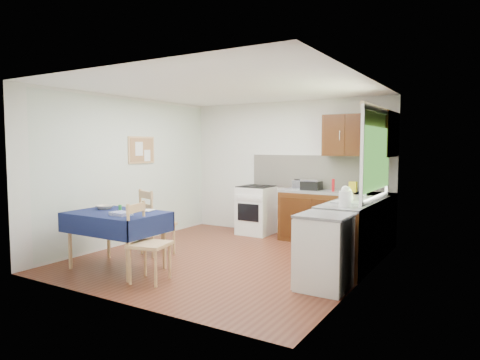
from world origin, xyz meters
The scene contains 33 objects.
floor centered at (0.00, 0.00, 0.00)m, with size 4.20×4.20×0.00m, color #532416.
ceiling centered at (0.00, 0.00, 2.50)m, with size 4.00×4.20×0.02m, color white.
wall_back centered at (0.00, 2.10, 1.25)m, with size 4.00×0.02×2.50m, color silver.
wall_front centered at (0.00, -2.10, 1.25)m, with size 4.00×0.02×2.50m, color silver.
wall_left centered at (-2.00, 0.00, 1.25)m, with size 0.02×4.20×2.50m, color silver.
wall_right centered at (2.00, 0.00, 1.25)m, with size 0.02×4.20×2.50m, color silver.
base_cabinets centered at (1.36, 1.26, 0.43)m, with size 1.90×2.30×0.86m.
worktop_back centered at (1.05, 1.80, 0.88)m, with size 1.90×0.60×0.04m, color slate.
worktop_right centered at (1.70, 0.65, 0.88)m, with size 0.60×1.70×0.04m, color slate.
worktop_corner centered at (1.70, 1.80, 0.88)m, with size 0.60×0.60×0.04m, color slate.
splashback centered at (0.65, 2.08, 1.20)m, with size 2.70×0.02×0.60m, color beige.
upper_cabinets centered at (1.52, 1.80, 1.85)m, with size 1.20×0.85×0.70m.
stove centered at (-0.50, 1.80, 0.46)m, with size 0.60×0.61×0.92m.
window centered at (1.97, 0.70, 1.65)m, with size 0.04×1.48×1.26m.
fridge centered at (1.70, -0.55, 0.44)m, with size 0.58×0.60×0.89m.
corkboard centered at (-1.97, 0.30, 1.60)m, with size 0.04×0.62×0.47m.
dining_table centered at (-0.99, -1.21, 0.67)m, with size 1.29×0.87×0.78m.
chair_far centered at (-1.09, -0.36, 0.53)m, with size 0.57×0.57×1.01m.
chair_near centered at (-0.27, -1.41, 0.52)m, with size 0.52×0.52×0.98m.
toaster centered at (0.41, 1.74, 0.98)m, with size 0.24×0.15×0.19m.
sandwich_press centered at (0.61, 1.81, 0.99)m, with size 0.32×0.28×0.19m.
sauce_bottle centered at (1.03, 1.72, 1.01)m, with size 0.05×0.05×0.22m, color #AE0D16.
yellow_packet centered at (1.32, 1.89, 0.98)m, with size 0.13×0.08×0.17m, color yellow.
dish_rack centered at (1.68, 0.42, 0.92)m, with size 0.40×0.30×0.19m.
kettle centered at (1.75, 0.05, 1.02)m, with size 0.16×0.16×0.27m.
cup centered at (1.27, 1.70, 0.95)m, with size 0.12×0.12×0.09m, color white.
soap_bottle_a centered at (1.63, 1.34, 1.04)m, with size 0.11×0.11×0.29m, color white.
soap_bottle_b centered at (1.61, 1.40, 1.00)m, with size 0.09×0.10×0.21m, color #1E43B1.
soap_bottle_c centered at (1.61, 0.61, 0.99)m, with size 0.14×0.14×0.18m, color #23803D.
plate_bowl centered at (-1.34, -1.10, 0.81)m, with size 0.24×0.24×0.06m, color beige.
book centered at (-0.77, -0.93, 0.79)m, with size 0.15×0.20×0.02m, color white.
spice_jar centered at (-1.00, -1.14, 0.82)m, with size 0.04×0.04×0.09m, color green.
tea_towel centered at (-0.74, -1.37, 0.80)m, with size 0.25×0.20×0.04m, color #2A389C.
Camera 1 is at (3.38, -5.24, 1.67)m, focal length 32.00 mm.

